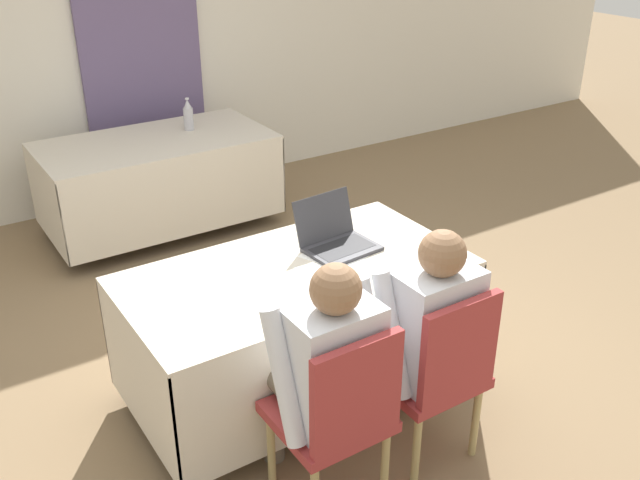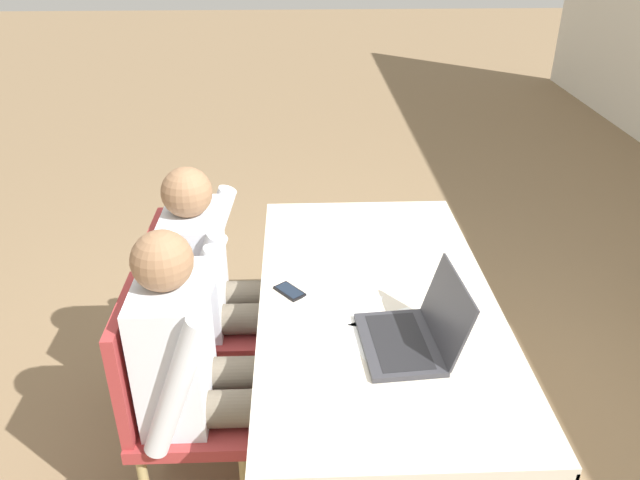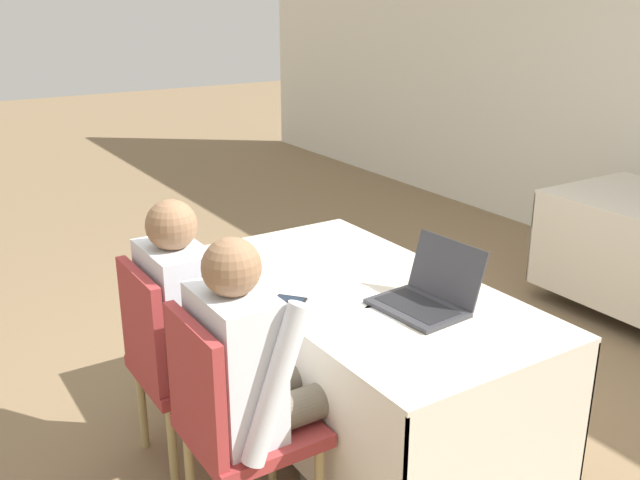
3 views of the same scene
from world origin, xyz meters
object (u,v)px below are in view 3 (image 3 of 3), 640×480
Objects in this scene: person_white_shirt at (256,370)px; person_checkered_shirt at (196,316)px; chair_near_right at (231,419)px; chair_near_left at (175,357)px; laptop at (426,296)px; cell_phone at (290,300)px.

person_checkered_shirt is at bearing 0.00° from person_white_shirt.
chair_near_right is 0.77× the size of person_white_shirt.
chair_near_right is at bearing -180.00° from chair_near_left.
laptop reaches higher than chair_near_left.
person_checkered_shirt reaches higher than cell_phone.
laptop is 0.54m from cell_phone.
chair_near_left is 0.77× the size of person_checkered_shirt.
laptop is 0.33× the size of person_white_shirt.
cell_phone is at bearing -46.39° from person_white_shirt.
cell_phone is 0.45m from person_white_shirt.
chair_near_left is (-0.22, -0.42, -0.24)m from cell_phone.
laptop reaches higher than chair_near_right.
chair_near_left is at bearing -128.34° from laptop.
person_checkered_shirt is at bearing -73.84° from cell_phone.
person_checkered_shirt is at bearing -11.10° from chair_near_right.
chair_near_right is (-0.04, -0.84, -0.28)m from laptop.
person_white_shirt is at bearing -180.00° from person_checkered_shirt.
cell_phone is 0.15× the size of chair_near_left.
chair_near_left is 1.00× the size of chair_near_right.
chair_near_right is at bearing -3.17° from cell_phone.
person_checkered_shirt reaches higher than chair_near_right.
laptop is 0.42× the size of chair_near_left.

